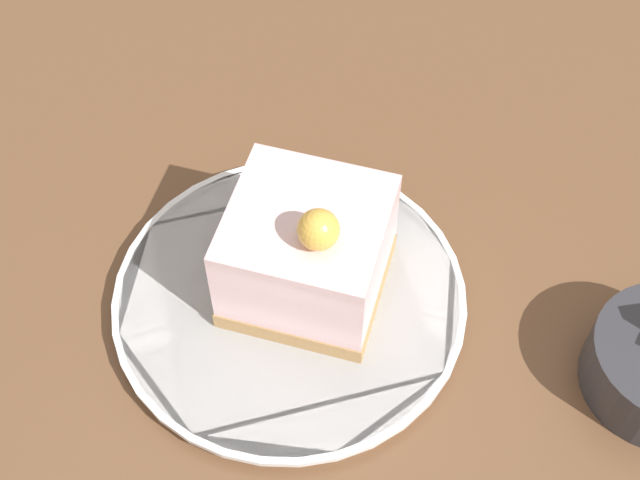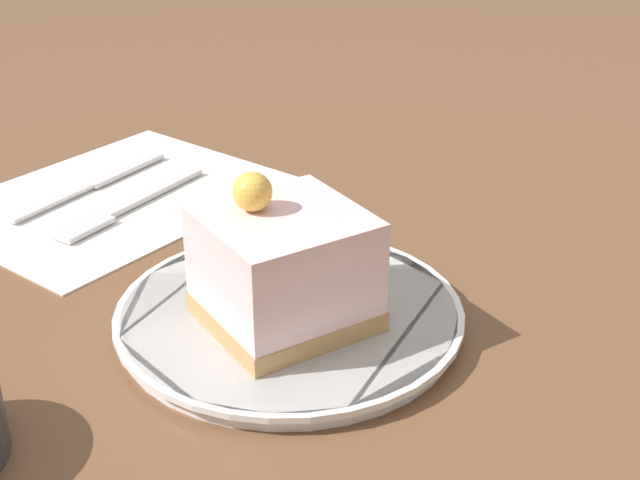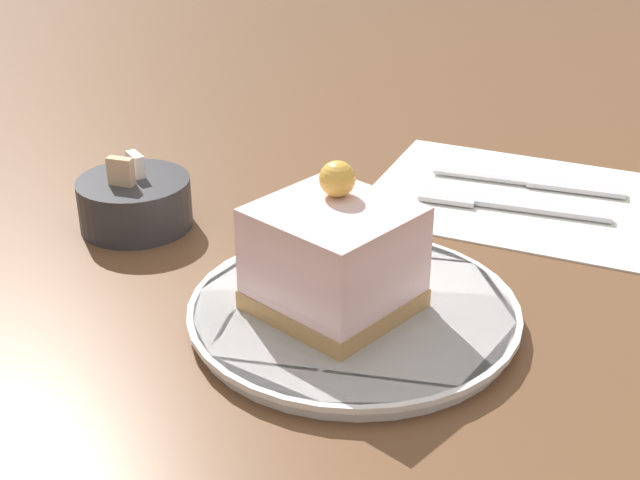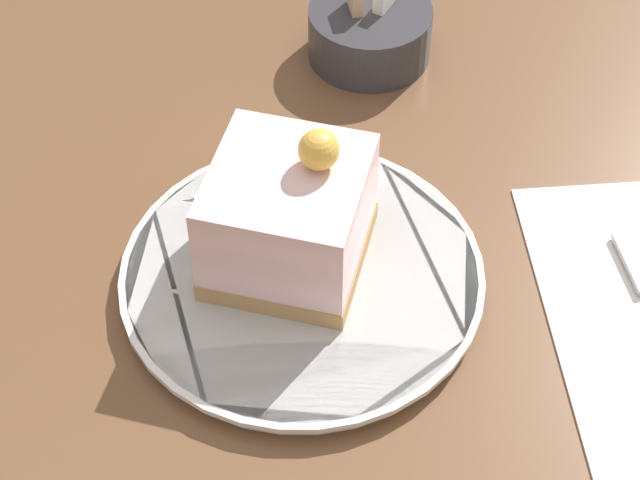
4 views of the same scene
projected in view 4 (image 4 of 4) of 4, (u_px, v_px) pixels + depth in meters
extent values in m
plane|color=brown|center=(300.00, 303.00, 0.63)|extent=(4.00, 4.00, 0.00)
cylinder|color=white|center=(302.00, 278.00, 0.64)|extent=(0.21, 0.21, 0.01)
cylinder|color=white|center=(302.00, 273.00, 0.63)|extent=(0.22, 0.22, 0.00)
cube|color=#AD8451|center=(289.00, 250.00, 0.63)|extent=(0.10, 0.10, 0.01)
cube|color=silver|center=(288.00, 210.00, 0.61)|extent=(0.10, 0.10, 0.06)
sphere|color=#EFB747|center=(319.00, 150.00, 0.58)|extent=(0.02, 0.02, 0.02)
cylinder|color=#333338|center=(370.00, 33.00, 0.77)|extent=(0.09, 0.09, 0.04)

